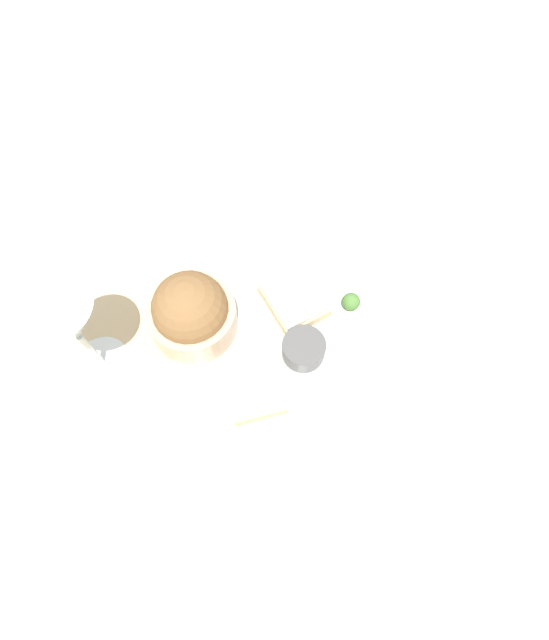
% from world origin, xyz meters
% --- Properties ---
extents(ground_plane, '(4.00, 4.00, 0.00)m').
position_xyz_m(ground_plane, '(0.00, 0.00, 0.00)').
color(ground_plane, '#C6B289').
extents(dinner_plate, '(0.28, 0.28, 0.01)m').
position_xyz_m(dinner_plate, '(0.00, 0.00, 0.01)').
color(dinner_plate, silver).
rests_on(dinner_plate, ground_plane).
extents(salad_bowl, '(0.11, 0.11, 0.10)m').
position_xyz_m(salad_bowl, '(0.01, -0.11, 0.05)').
color(salad_bowl, tan).
rests_on(salad_bowl, dinner_plate).
extents(sauce_ramekin, '(0.06, 0.06, 0.03)m').
position_xyz_m(sauce_ramekin, '(0.04, 0.04, 0.03)').
color(sauce_ramekin, '#4C4C4C').
rests_on(sauce_ramekin, dinner_plate).
extents(cheese_toast_near, '(0.10, 0.10, 0.03)m').
position_xyz_m(cheese_toast_near, '(-0.03, 0.02, 0.03)').
color(cheese_toast_near, '#D1B27F').
rests_on(cheese_toast_near, dinner_plate).
extents(cheese_toast_far, '(0.10, 0.09, 0.03)m').
position_xyz_m(cheese_toast_far, '(0.09, -0.02, 0.03)').
color(cheese_toast_far, '#D1B27F').
rests_on(cheese_toast_far, dinner_plate).
extents(wine_glass, '(0.09, 0.09, 0.17)m').
position_xyz_m(wine_glass, '(0.06, -0.22, 0.12)').
color(wine_glass, silver).
rests_on(wine_glass, ground_plane).
extents(garnish, '(0.02, 0.02, 0.02)m').
position_xyz_m(garnish, '(-0.04, 0.10, 0.03)').
color(garnish, '#477533').
rests_on(garnish, dinner_plate).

